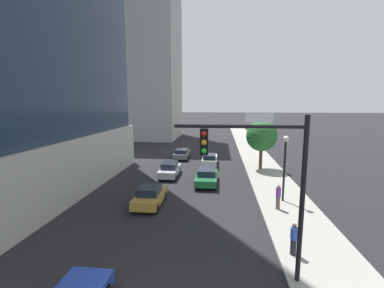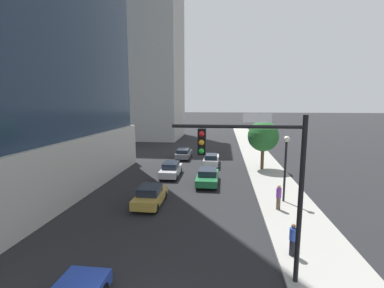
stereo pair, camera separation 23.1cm
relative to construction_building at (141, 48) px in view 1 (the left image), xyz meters
name	(u,v)px [view 1 (the left image)]	position (x,y,z in m)	size (l,w,h in m)	color
sidewalk	(268,177)	(21.38, -29.24, -18.45)	(4.08, 120.00, 0.15)	#9E9B93
construction_building	(141,48)	(0.00, 0.00, 0.00)	(15.78, 14.55, 41.27)	#B2AFA8
traffic_light_pole	(262,169)	(18.11, -45.68, -13.62)	(5.24, 0.48, 6.96)	black
street_lamp	(285,158)	(21.23, -36.25, -15.07)	(0.44, 0.44, 4.95)	black
street_tree	(262,136)	(20.98, -26.29, -14.69)	(3.37, 3.37, 5.40)	brown
car_gold	(150,196)	(11.37, -37.82, -17.81)	(1.79, 4.00, 1.46)	#AD8938
car_silver	(170,169)	(11.37, -29.96, -17.80)	(1.74, 4.33, 1.46)	#B7B7BC
car_white	(210,159)	(15.24, -24.69, -17.79)	(1.72, 4.58, 1.50)	silver
car_green	(207,176)	(15.24, -32.11, -17.81)	(1.91, 4.59, 1.42)	#1E6638
car_gray	(182,153)	(11.37, -21.14, -17.81)	(1.77, 4.45, 1.40)	slate
pedestrian_purple_shirt	(278,196)	(20.52, -37.94, -17.47)	(0.34, 0.34, 1.77)	brown
pedestrian_blue_shirt	(294,239)	(20.07, -43.69, -17.56)	(0.34, 0.34, 1.60)	black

